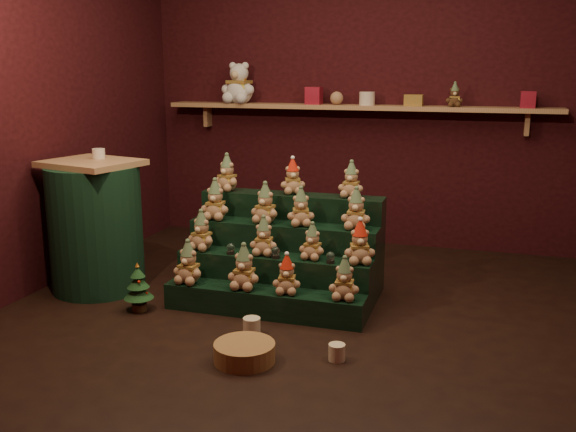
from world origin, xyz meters
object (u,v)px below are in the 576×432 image
(mug_left, at_px, (252,326))
(brown_bear, at_px, (455,95))
(snow_globe_b, at_px, (276,252))
(mini_christmas_tree, at_px, (138,287))
(side_table, at_px, (96,226))
(snow_globe_c, at_px, (330,257))
(wicker_basket, at_px, (244,352))
(snow_globe_a, at_px, (231,249))
(mug_right, at_px, (337,352))
(riser_tier_front, at_px, (264,302))
(white_bear, at_px, (239,78))

(mug_left, distance_m, brown_bear, 2.85)
(snow_globe_b, relative_size, mini_christmas_tree, 0.24)
(snow_globe_b, relative_size, side_table, 0.09)
(brown_bear, bearing_deg, mug_left, -121.91)
(snow_globe_c, distance_m, mug_left, 0.72)
(snow_globe_c, bearing_deg, mug_left, -127.43)
(side_table, height_order, mug_left, side_table)
(mini_christmas_tree, bearing_deg, mug_left, -9.90)
(mini_christmas_tree, distance_m, wicker_basket, 1.12)
(snow_globe_a, relative_size, mini_christmas_tree, 0.23)
(mug_right, bearing_deg, wicker_basket, -160.97)
(riser_tier_front, distance_m, mug_right, 0.83)
(snow_globe_a, bearing_deg, side_table, -178.78)
(mug_right, relative_size, brown_bear, 0.48)
(snow_globe_a, height_order, side_table, side_table)
(snow_globe_a, xyz_separation_m, mug_left, (0.34, -0.50, -0.34))
(mini_christmas_tree, distance_m, white_bear, 2.53)
(snow_globe_a, height_order, brown_bear, brown_bear)
(snow_globe_c, height_order, white_bear, white_bear)
(riser_tier_front, bearing_deg, mug_right, -40.19)
(snow_globe_b, bearing_deg, mug_left, -89.25)
(wicker_basket, distance_m, white_bear, 3.22)
(riser_tier_front, bearing_deg, brown_bear, 60.65)
(mug_right, relative_size, wicker_basket, 0.28)
(snow_globe_c, relative_size, wicker_basket, 0.22)
(snow_globe_a, bearing_deg, mini_christmas_tree, -147.83)
(riser_tier_front, height_order, mug_right, riser_tier_front)
(snow_globe_a, relative_size, snow_globe_c, 0.99)
(snow_globe_b, height_order, wicker_basket, snow_globe_b)
(snow_globe_b, height_order, mug_right, snow_globe_b)
(white_bear, bearing_deg, brown_bear, 7.54)
(snow_globe_c, height_order, side_table, side_table)
(snow_globe_a, relative_size, side_table, 0.08)
(snow_globe_c, relative_size, white_bear, 0.17)
(mini_christmas_tree, bearing_deg, snow_globe_c, 15.16)
(white_bear, xyz_separation_m, brown_bear, (2.00, -0.00, -0.14))
(snow_globe_c, relative_size, mug_left, 0.72)
(wicker_basket, bearing_deg, mug_left, 104.25)
(snow_globe_b, relative_size, mug_left, 0.76)
(snow_globe_a, xyz_separation_m, snow_globe_c, (0.73, 0.00, 0.00))
(snow_globe_a, distance_m, white_bear, 2.20)
(snow_globe_a, relative_size, wicker_basket, 0.22)
(brown_bear, bearing_deg, snow_globe_c, -117.68)
(side_table, relative_size, brown_bear, 4.84)
(snow_globe_a, relative_size, mug_left, 0.71)
(side_table, bearing_deg, riser_tier_front, 7.89)
(mini_christmas_tree, relative_size, mug_left, 3.14)
(mini_christmas_tree, height_order, brown_bear, brown_bear)
(mug_left, distance_m, mug_right, 0.63)
(riser_tier_front, xyz_separation_m, white_bear, (-0.92, 1.93, 1.47))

